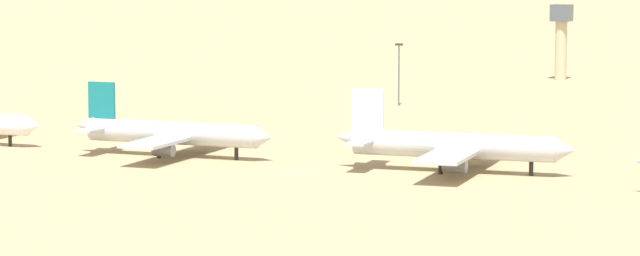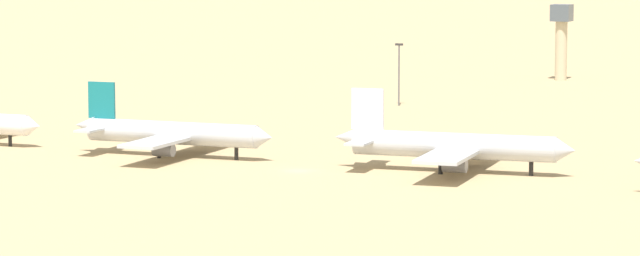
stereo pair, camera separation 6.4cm
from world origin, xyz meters
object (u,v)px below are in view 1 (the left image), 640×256
Objects in this scene: parked_jet_teal_3 at (171,133)px; light_pole_mid at (399,69)px; parked_jet_white_4 at (451,146)px; control_tower at (561,35)px.

light_pole_mid reaches higher than parked_jet_teal_3.
parked_jet_white_4 is at bearing -64.38° from light_pole_mid.
parked_jet_teal_3 is at bearing 176.77° from parked_jet_white_4.
light_pole_mid is (-16.28, -79.62, -4.00)m from control_tower.
parked_jet_teal_3 is at bearing -97.13° from control_tower.
light_pole_mid is at bearing -101.56° from control_tower.
parked_jet_white_4 is 105.52m from light_pole_mid.
control_tower is at bearing 80.50° from parked_jet_teal_3.
light_pole_mid is (-45.60, 95.08, 3.95)m from parked_jet_white_4.
parked_jet_white_4 is 177.31m from control_tower.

